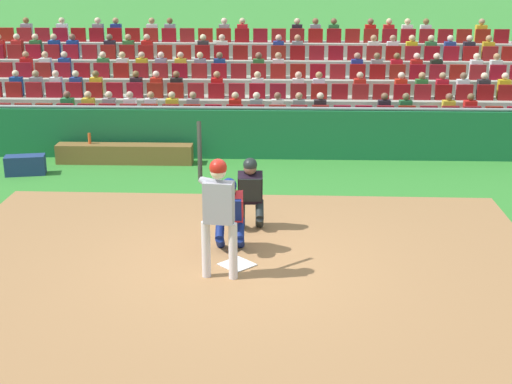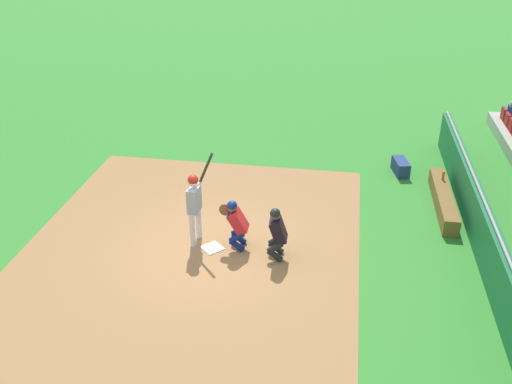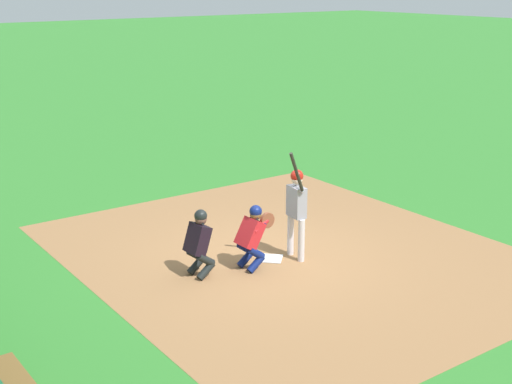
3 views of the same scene
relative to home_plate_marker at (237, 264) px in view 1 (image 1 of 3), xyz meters
name	(u,v)px [view 1 (image 1 of 3)]	position (x,y,z in m)	size (l,w,h in m)	color
ground_plane	(237,265)	(0.00, 0.00, -0.02)	(160.00, 160.00, 0.00)	#33812E
infield_dirt_patch	(235,279)	(0.00, 0.50, -0.01)	(9.48, 7.92, 0.01)	#9E6F45
home_plate_marker	(237,264)	(0.00, 0.00, 0.00)	(0.44, 0.44, 0.02)	white
batter_at_plate	(218,205)	(0.24, 0.44, 1.11)	(0.61, 0.58, 2.26)	silver
catcher_crouching	(229,210)	(0.15, -0.55, 0.69)	(0.47, 0.71, 1.26)	navy
home_plate_umpire	(250,190)	(-0.14, -1.55, 0.69)	(0.48, 0.47, 1.31)	black
dugout_wall	(253,134)	(0.00, -6.24, 0.57)	(14.50, 0.24, 1.22)	#186236
dugout_bench	(125,154)	(2.91, -5.69, 0.20)	(3.10, 0.40, 0.44)	brown
water_bottle_on_bench	(89,138)	(3.71, -5.75, 0.55)	(0.07, 0.07, 0.24)	#DF5525
equipment_duffel_bag	(25,165)	(4.87, -4.71, 0.20)	(0.84, 0.36, 0.42)	navy
bleacher_stand	(259,89)	(0.00, -11.12, 0.77)	(19.54, 4.75, 2.74)	#9FA494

